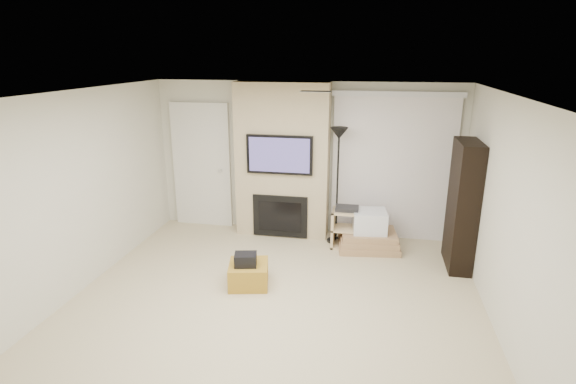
% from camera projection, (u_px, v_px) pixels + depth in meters
% --- Properties ---
extents(floor, '(5.00, 5.50, 0.00)m').
position_uv_depth(floor, '(268.00, 317.00, 5.18)').
color(floor, '#C6B78E').
rests_on(floor, ground).
extents(ceiling, '(5.00, 5.50, 0.00)m').
position_uv_depth(ceiling, '(265.00, 97.00, 4.44)').
color(ceiling, white).
rests_on(ceiling, wall_back).
extents(wall_back, '(5.00, 0.00, 2.50)m').
position_uv_depth(wall_back, '(306.00, 159.00, 7.39)').
color(wall_back, beige).
rests_on(wall_back, ground).
extents(wall_left, '(0.00, 5.50, 2.50)m').
position_uv_depth(wall_left, '(60.00, 202.00, 5.26)').
color(wall_left, beige).
rests_on(wall_left, ground).
extents(wall_right, '(0.00, 5.50, 2.50)m').
position_uv_depth(wall_right, '(517.00, 232.00, 4.36)').
color(wall_right, beige).
rests_on(wall_right, ground).
extents(hvac_vent, '(0.35, 0.18, 0.01)m').
position_uv_depth(hvac_vent, '(316.00, 91.00, 5.12)').
color(hvac_vent, silver).
rests_on(hvac_vent, ceiling).
extents(ottoman, '(0.59, 0.59, 0.30)m').
position_uv_depth(ottoman, '(249.00, 274.00, 5.87)').
color(ottoman, '#A47A22').
rests_on(ottoman, floor).
extents(black_bag, '(0.32, 0.27, 0.16)m').
position_uv_depth(black_bag, '(246.00, 260.00, 5.76)').
color(black_bag, black).
rests_on(black_bag, ottoman).
extents(fireplace_wall, '(1.50, 0.47, 2.50)m').
position_uv_depth(fireplace_wall, '(282.00, 162.00, 7.26)').
color(fireplace_wall, tan).
rests_on(fireplace_wall, floor).
extents(entry_door, '(1.02, 0.11, 2.14)m').
position_uv_depth(entry_door, '(202.00, 166.00, 7.73)').
color(entry_door, silver).
rests_on(entry_door, floor).
extents(vertical_blinds, '(1.98, 0.10, 2.37)m').
position_uv_depth(vertical_blinds, '(393.00, 162.00, 7.08)').
color(vertical_blinds, silver).
rests_on(vertical_blinds, floor).
extents(floor_lamp, '(0.27, 0.27, 1.85)m').
position_uv_depth(floor_lamp, '(338.00, 153.00, 6.84)').
color(floor_lamp, black).
rests_on(floor_lamp, floor).
extents(av_stand, '(0.45, 0.38, 0.66)m').
position_uv_depth(av_stand, '(346.00, 226.00, 6.99)').
color(av_stand, '#D5BA87').
rests_on(av_stand, floor).
extents(box_stack, '(0.99, 0.79, 0.61)m').
position_uv_depth(box_stack, '(369.00, 234.00, 6.96)').
color(box_stack, '#A78058').
rests_on(box_stack, floor).
extents(bookshelf, '(0.30, 0.80, 1.80)m').
position_uv_depth(bookshelf, '(463.00, 206.00, 6.20)').
color(bookshelf, black).
rests_on(bookshelf, floor).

